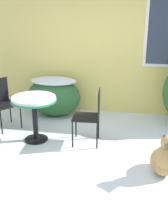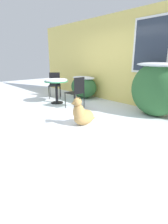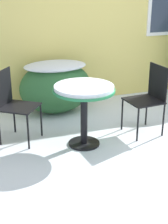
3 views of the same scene
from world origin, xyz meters
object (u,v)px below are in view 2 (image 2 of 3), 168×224
patio_table (56,84)px  patio_chair_far_side (76,91)px  dog (82,115)px  patio_chair_near_table (55,84)px

patio_table → patio_chair_far_side: patio_chair_far_side is taller
patio_chair_far_side → patio_table: bearing=-89.9°
dog → patio_chair_far_side: bearing=144.4°
patio_table → dog: bearing=-18.3°
patio_chair_far_side → dog: bearing=51.8°
patio_table → dog: patio_table is taller
patio_chair_far_side → dog: size_ratio=1.27×
patio_chair_near_table → patio_chair_far_side: 1.81m
dog → patio_table: bearing=159.9°
patio_chair_near_table → dog: 3.16m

